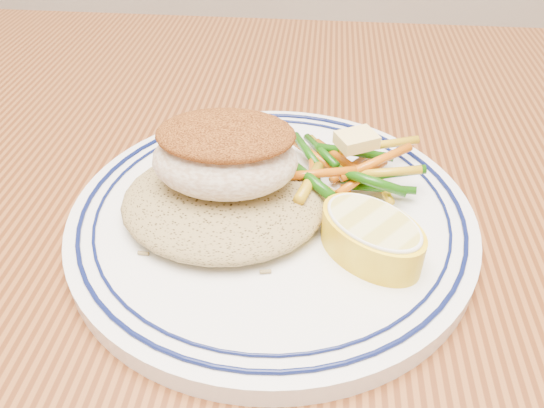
{
  "coord_description": "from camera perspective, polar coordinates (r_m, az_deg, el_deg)",
  "views": [
    {
      "loc": [
        -0.01,
        -0.24,
        1.0
      ],
      "look_at": [
        -0.04,
        0.04,
        0.77
      ],
      "focal_mm": 35.0,
      "sensor_mm": 36.0,
      "label": 1
    }
  ],
  "objects": [
    {
      "name": "lemon_wedge",
      "position": [
        0.33,
        10.65,
        -3.33
      ],
      "size": [
        0.09,
        0.09,
        0.03
      ],
      "color": "yellow",
      "rests_on": "plate"
    },
    {
      "name": "vegetable_pile",
      "position": [
        0.38,
        7.63,
        3.71
      ],
      "size": [
        0.11,
        0.1,
        0.03
      ],
      "color": "#C15709",
      "rests_on": "plate"
    },
    {
      "name": "plate",
      "position": [
        0.37,
        -0.0,
        -1.28
      ],
      "size": [
        0.28,
        0.28,
        0.02
      ],
      "color": "white",
      "rests_on": "dining_table"
    },
    {
      "name": "fish_fillet",
      "position": [
        0.34,
        -5.06,
        5.4
      ],
      "size": [
        0.1,
        0.07,
        0.05
      ],
      "color": "beige",
      "rests_on": "rice_pilaf"
    },
    {
      "name": "rice_pilaf",
      "position": [
        0.36,
        -5.2,
        0.73
      ],
      "size": [
        0.14,
        0.12,
        0.03
      ],
      "primitive_type": "ellipsoid",
      "color": "olive",
      "rests_on": "plate"
    },
    {
      "name": "dining_table",
      "position": [
        0.42,
        4.78,
        -16.4
      ],
      "size": [
        1.5,
        0.9,
        0.75
      ],
      "color": "#542810",
      "rests_on": "ground"
    },
    {
      "name": "butter_pat",
      "position": [
        0.38,
        9.08,
        6.82
      ],
      "size": [
        0.03,
        0.03,
        0.01
      ],
      "primitive_type": "cube",
      "rotation": [
        0.0,
        0.0,
        0.49
      ],
      "color": "#FFE07C",
      "rests_on": "vegetable_pile"
    }
  ]
}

